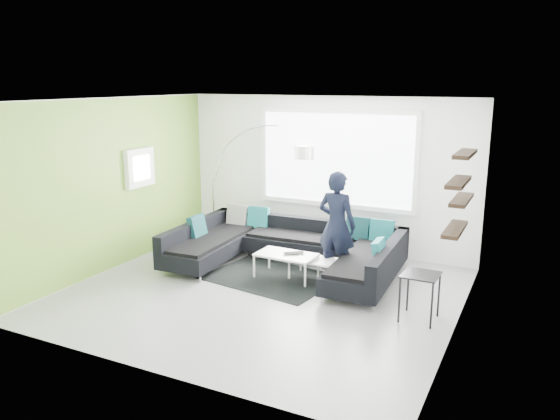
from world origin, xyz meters
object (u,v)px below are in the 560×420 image
at_px(side_table, 419,297).
at_px(person, 337,225).
at_px(coffee_table, 301,267).
at_px(arc_lamp, 213,182).
at_px(sectional_sofa, 285,251).
at_px(laptop, 295,254).

xyz_separation_m(side_table, person, (-1.54, 1.00, 0.54)).
height_order(coffee_table, arc_lamp, arc_lamp).
relative_size(sectional_sofa, arc_lamp, 1.63).
distance_m(sectional_sofa, side_table, 2.57).
height_order(sectional_sofa, arc_lamp, arc_lamp).
bearing_deg(coffee_table, sectional_sofa, 151.99).
height_order(arc_lamp, side_table, arc_lamp).
xyz_separation_m(person, laptop, (-0.55, -0.36, -0.45)).
bearing_deg(arc_lamp, side_table, -35.98).
bearing_deg(side_table, laptop, 162.93).
bearing_deg(side_table, person, 146.80).
distance_m(coffee_table, person, 0.87).
relative_size(sectional_sofa, person, 2.15).
distance_m(sectional_sofa, laptop, 0.42).
bearing_deg(sectional_sofa, side_table, -23.53).
relative_size(arc_lamp, person, 1.32).
xyz_separation_m(sectional_sofa, person, (0.86, 0.08, 0.52)).
relative_size(arc_lamp, side_table, 3.59).
bearing_deg(side_table, coffee_table, 160.68).
distance_m(person, laptop, 0.80).
relative_size(coffee_table, side_table, 1.92).
bearing_deg(laptop, side_table, -56.35).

